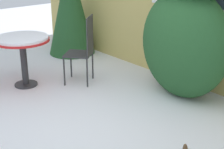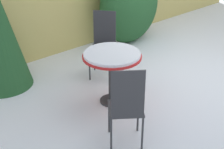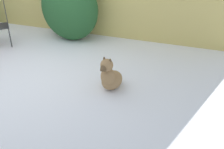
% 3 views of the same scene
% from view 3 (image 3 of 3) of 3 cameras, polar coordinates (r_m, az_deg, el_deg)
% --- Properties ---
extents(ground_plane, '(16.00, 16.00, 0.00)m').
position_cam_3_polar(ground_plane, '(5.55, -17.16, 0.19)').
color(ground_plane, white).
extents(shrub_left, '(1.35, 0.76, 1.49)m').
position_cam_3_polar(shrub_left, '(6.53, -8.67, 13.44)').
color(shrub_left, '#235128').
rests_on(shrub_left, ground_plane).
extents(patio_chair_near_table, '(0.55, 0.55, 1.03)m').
position_cam_3_polar(patio_chair_near_table, '(6.68, -21.36, 9.94)').
color(patio_chair_near_table, '#2D2D30').
rests_on(patio_chair_near_table, ground_plane).
extents(dog, '(0.42, 0.65, 0.65)m').
position_cam_3_polar(dog, '(4.73, -0.37, -0.55)').
color(dog, '#937047').
rests_on(dog, ground_plane).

